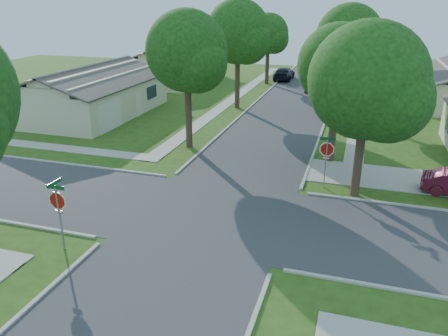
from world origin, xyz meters
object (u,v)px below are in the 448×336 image
Objects in this scene: tree_e_mid at (349,41)px; tree_w_far at (269,35)px; house_nw_near at (93,97)px; house_nw_far at (172,69)px; tree_e_far at (354,33)px; car_curb_east at (314,84)px; car_curb_west at (284,74)px; tree_e_near at (339,69)px; tree_w_near at (188,55)px; stop_sign_ne at (327,152)px; tree_w_mid at (239,35)px; stop_sign_sw at (58,204)px; tree_ne_corner at (368,86)px.

tree_e_mid reaches higher than tree_w_far.
house_nw_far is at bearing 90.00° from house_nw_near.
tree_e_far is 1.96× the size of car_curb_east.
tree_w_far is 1.54× the size of car_curb_west.
tree_e_near is 1.03× the size of tree_w_far.
house_nw_near is (-20.75, -19.01, -4.46)m from tree_e_far.
tree_e_far reaches higher than car_curb_west.
car_curb_east is (5.84, 22.16, -5.36)m from tree_w_near.
tree_e_mid is 18.84m from car_curb_west.
tree_w_far is (-0.01, 25.00, -0.61)m from tree_w_near.
house_nw_far is at bearing 127.16° from stop_sign_ne.
stop_sign_ne is 0.37× the size of tree_w_far.
stop_sign_ne is at bearing -24.74° from tree_w_near.
tree_e_near is 0.87× the size of tree_w_mid.
tree_w_mid is 17.21m from car_curb_west.
tree_w_far is at bearing 90.05° from tree_w_mid.
tree_w_mid is (0.06, 25.71, 4.46)m from stop_sign_sw.
tree_ne_corner is at bearing -25.77° from house_nw_near.
tree_w_near reaches higher than tree_ne_corner.
car_curb_west is at bearing 106.17° from tree_ne_corner.
tree_w_far is at bearing 107.70° from stop_sign_ne.
tree_e_near is 5.06m from tree_ne_corner.
stop_sign_ne is 0.31× the size of tree_w_mid.
tree_e_mid is 0.96× the size of tree_w_mid.
tree_w_near is 0.66× the size of house_nw_near.
tree_e_far is 0.97× the size of tree_w_near.
stop_sign_sw is 0.36× the size of tree_e_near.
tree_e_far is at bearing 54.15° from tree_w_mid.
tree_ne_corner is (11.00, -16.80, -0.90)m from tree_w_mid.
tree_e_mid is at bearing 69.80° from stop_sign_sw.
tree_e_mid is at bearing -27.91° from house_nw_far.
tree_e_near is 25.00m from tree_e_far.
tree_ne_corner is at bearing -23.56° from tree_w_near.
tree_w_far is at bearing -180.00° from tree_e_far.
stop_sign_ne is at bearing -90.20° from tree_e_mid.
tree_e_near is (0.05, 4.31, 3.61)m from stop_sign_ne.
tree_e_mid is 16.06m from tree_w_far.
tree_e_far reaches higher than house_nw_far.
stop_sign_sw is 0.67× the size of car_curb_east.
tree_w_near is (-9.40, -25.00, 0.14)m from tree_e_far.
tree_ne_corner is 1.66× the size of car_curb_west.
tree_e_far is 21.31m from house_nw_far.
car_curb_east is at bearing 97.53° from stop_sign_ne.
car_curb_east is (-5.16, 26.96, -4.83)m from tree_ne_corner.
house_nw_near is at bearing -137.50° from tree_e_far.
tree_w_mid reaches higher than stop_sign_ne.
tree_w_near is 28.71m from car_curb_west.
tree_w_near is 12.02m from tree_ne_corner.
stop_sign_sw is 1.00× the size of stop_sign_ne.
tree_e_near is 0.61× the size of house_nw_far.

